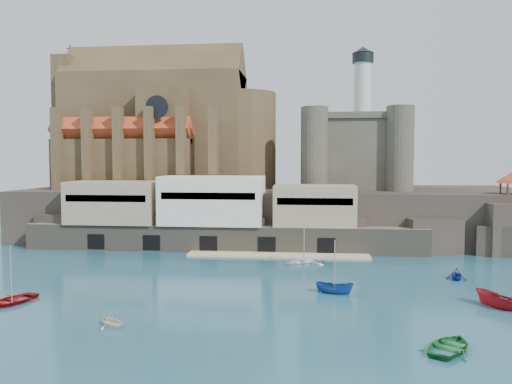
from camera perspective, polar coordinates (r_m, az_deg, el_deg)
The scene contains 12 objects.
ground at distance 65.87m, azimuth -0.20°, elevation -10.23°, with size 300.00×300.00×0.00m, color #1B495A.
promontory at distance 103.76m, azimuth 2.05°, elevation -2.38°, with size 100.00×36.00×10.00m.
quay at distance 88.86m, azimuth -5.13°, elevation -2.67°, with size 70.00×12.00×13.05m.
church at distance 110.10m, azimuth -10.45°, elevation 6.87°, with size 47.00×25.93×30.51m.
castle_keep at distance 105.08m, azimuth 11.05°, elevation 4.94°, with size 21.20×21.20×29.30m.
boat_0 at distance 62.68m, azimuth -26.12°, elevation -11.33°, with size 4.31×1.25×6.04m, color #9C0E0F.
boat_1 at distance 51.11m, azimuth -16.21°, elevation -14.50°, with size 2.78×1.70×3.23m, color silver.
boat_2 at distance 61.17m, azimuth 8.95°, elevation -11.37°, with size 1.71×1.76×4.55m, color #194497.
boat_3 at distance 46.53m, azimuth 21.29°, elevation -16.44°, with size 4.25×1.23×5.95m, color #227432.
boat_5 at distance 60.76m, azimuth 25.80°, elevation -11.79°, with size 1.94×1.99×5.15m, color maroon.
boat_6 at distance 77.03m, azimuth 5.51°, elevation -8.21°, with size 4.53×1.31×6.34m, color white.
boat_7 at distance 72.43m, azimuth 21.91°, elevation -9.22°, with size 3.00×1.83×3.48m, color navy.
Camera 1 is at (6.95, -63.57, 15.77)m, focal length 35.00 mm.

